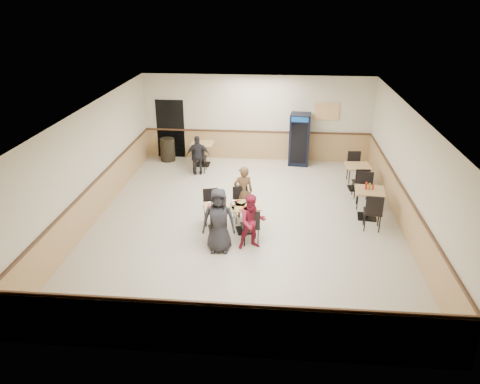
# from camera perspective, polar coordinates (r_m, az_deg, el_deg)

# --- Properties ---
(ground) EXTENTS (10.00, 10.00, 0.00)m
(ground) POSITION_cam_1_polar(r_m,az_deg,el_deg) (12.43, 0.76, -3.55)
(ground) COLOR beige
(ground) RESTS_ON ground
(room_shell) EXTENTS (10.00, 10.00, 10.00)m
(room_shell) POSITION_cam_1_polar(r_m,az_deg,el_deg) (14.54, 8.52, 2.79)
(room_shell) COLOR silver
(room_shell) RESTS_ON ground
(main_table) EXTENTS (1.50, 1.02, 0.73)m
(main_table) POSITION_cam_1_polar(r_m,az_deg,el_deg) (11.66, -0.98, -2.78)
(main_table) COLOR black
(main_table) RESTS_ON ground
(main_chairs) EXTENTS (1.59, 1.87, 0.93)m
(main_chairs) POSITION_cam_1_polar(r_m,az_deg,el_deg) (11.67, -1.22, -2.90)
(main_chairs) COLOR black
(main_chairs) RESTS_ON ground
(diner_woman_left) EXTENTS (0.79, 0.54, 1.56)m
(diner_woman_left) POSITION_cam_1_polar(r_m,az_deg,el_deg) (10.74, -2.61, -3.49)
(diner_woman_left) COLOR black
(diner_woman_left) RESTS_ON ground
(diner_woman_right) EXTENTS (0.78, 0.69, 1.35)m
(diner_woman_right) POSITION_cam_1_polar(r_m,az_deg,el_deg) (10.90, 1.50, -3.66)
(diner_woman_right) COLOR maroon
(diner_woman_right) RESTS_ON ground
(diner_man_opposite) EXTENTS (0.59, 0.46, 1.44)m
(diner_man_opposite) POSITION_cam_1_polar(r_m,az_deg,el_deg) (12.38, 0.40, 0.02)
(diner_man_opposite) COLOR brown
(diner_man_opposite) RESTS_ON ground
(lone_diner) EXTENTS (0.82, 0.50, 1.31)m
(lone_diner) POSITION_cam_1_polar(r_m,az_deg,el_deg) (15.41, -5.15, 4.46)
(lone_diner) COLOR black
(lone_diner) RESTS_ON ground
(tabletop_clutter) EXTENTS (1.23, 0.83, 0.12)m
(tabletop_clutter) POSITION_cam_1_polar(r_m,az_deg,el_deg) (11.51, -0.86, -1.69)
(tabletop_clutter) COLOR #AB1E0B
(tabletop_clutter) RESTS_ON main_table
(side_table_near) EXTENTS (0.83, 0.83, 0.80)m
(side_table_near) POSITION_cam_1_polar(r_m,az_deg,el_deg) (12.85, 15.42, -0.87)
(side_table_near) COLOR black
(side_table_near) RESTS_ON ground
(side_table_near_chair_south) EXTENTS (0.52, 0.52, 1.02)m
(side_table_near_chair_south) POSITION_cam_1_polar(r_m,az_deg,el_deg) (12.29, 15.89, -2.21)
(side_table_near_chair_south) COLOR black
(side_table_near_chair_south) RESTS_ON ground
(side_table_near_chair_north) EXTENTS (0.52, 0.52, 1.02)m
(side_table_near_chair_north) POSITION_cam_1_polar(r_m,az_deg,el_deg) (13.44, 14.97, 0.15)
(side_table_near_chair_north) COLOR black
(side_table_near_chair_north) RESTS_ON ground
(side_table_far) EXTENTS (0.75, 0.75, 0.77)m
(side_table_far) POSITION_cam_1_polar(r_m,az_deg,el_deg) (14.66, 14.12, 2.21)
(side_table_far) COLOR black
(side_table_far) RESTS_ON ground
(side_table_far_chair_south) EXTENTS (0.47, 0.47, 0.97)m
(side_table_far_chair_south) POSITION_cam_1_polar(r_m,az_deg,el_deg) (14.10, 14.46, 1.22)
(side_table_far_chair_south) COLOR black
(side_table_far_chair_south) RESTS_ON ground
(side_table_far_chair_north) EXTENTS (0.47, 0.47, 0.97)m
(side_table_far_chair_north) POSITION_cam_1_polar(r_m,az_deg,el_deg) (15.24, 13.79, 2.96)
(side_table_far_chair_north) COLOR black
(side_table_far_chair_north) RESTS_ON ground
(condiment_caddy) EXTENTS (0.23, 0.06, 0.20)m
(condiment_caddy) POSITION_cam_1_polar(r_m,az_deg,el_deg) (12.75, 15.42, 0.69)
(condiment_caddy) COLOR #B11E0C
(condiment_caddy) RESTS_ON side_table_near
(back_table) EXTENTS (0.76, 0.76, 0.80)m
(back_table) POSITION_cam_1_polar(r_m,az_deg,el_deg) (16.30, -4.60, 5.09)
(back_table) COLOR black
(back_table) RESTS_ON ground
(back_table_chair_lone) EXTENTS (0.48, 0.48, 1.02)m
(back_table_chair_lone) POSITION_cam_1_polar(r_m,az_deg,el_deg) (15.70, -4.97, 4.27)
(back_table_chair_lone) COLOR black
(back_table_chair_lone) RESTS_ON ground
(pepsi_cooler) EXTENTS (0.74, 0.75, 1.79)m
(pepsi_cooler) POSITION_cam_1_polar(r_m,az_deg,el_deg) (16.36, 7.26, 6.39)
(pepsi_cooler) COLOR black
(pepsi_cooler) RESTS_ON ground
(trash_bin) EXTENTS (0.52, 0.52, 0.81)m
(trash_bin) POSITION_cam_1_polar(r_m,az_deg,el_deg) (16.92, -8.81, 5.13)
(trash_bin) COLOR black
(trash_bin) RESTS_ON ground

